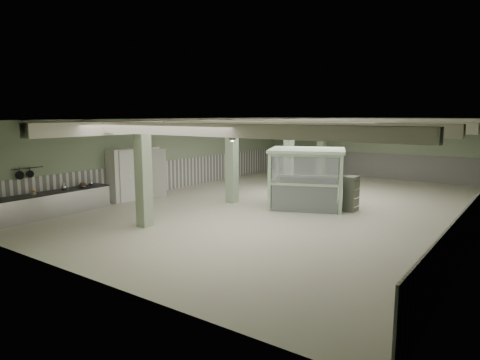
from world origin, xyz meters
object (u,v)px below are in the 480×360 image
Objects in this scene: walkin_cooler at (134,172)px; guard_booth at (307,167)px; prep_counter at (51,204)px; filing_cabinet at (351,194)px.

walkin_cooler is 0.69× the size of guard_booth.
prep_counter is 11.56m from filing_cabinet.
prep_counter is at bearing -88.83° from walkin_cooler.
filing_cabinet is at bearing 39.64° from prep_counter.
prep_counter is 3.41× the size of filing_cabinet.
walkin_cooler reaches higher than prep_counter.
filing_cabinet is at bearing 19.84° from walkin_cooler.
filing_cabinet reaches higher than prep_counter.
guard_booth reaches higher than filing_cabinet.
filing_cabinet is (1.82, 0.30, -0.96)m from guard_booth.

